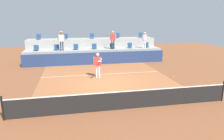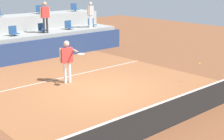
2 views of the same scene
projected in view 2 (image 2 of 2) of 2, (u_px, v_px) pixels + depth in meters
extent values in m
plane|color=brown|center=(102.00, 90.00, 13.16)|extent=(40.00, 40.00, 0.00)
cube|color=#A36038|center=(86.00, 84.00, 13.88)|extent=(9.00, 10.00, 0.01)
cube|color=silver|center=(67.00, 77.00, 14.88)|extent=(9.00, 0.06, 0.00)
cube|color=black|center=(187.00, 107.00, 10.17)|extent=(10.40, 0.01, 0.87)
cube|color=white|center=(188.00, 93.00, 10.05)|extent=(10.40, 0.02, 0.05)
cube|color=navy|center=(26.00, 52.00, 17.32)|extent=(13.00, 0.16, 1.10)
cube|color=#9E9E99|center=(14.00, 47.00, 18.24)|extent=(13.00, 1.80, 1.25)
cylinder|color=#2D2D33|center=(14.00, 35.00, 17.94)|extent=(0.08, 0.08, 0.10)
cube|color=navy|center=(14.00, 34.00, 17.92)|extent=(0.44, 0.40, 0.04)
cube|color=navy|center=(12.00, 29.00, 18.00)|extent=(0.44, 0.04, 0.38)
cylinder|color=#2D2D33|center=(44.00, 32.00, 19.08)|extent=(0.08, 0.08, 0.10)
cube|color=navy|center=(43.00, 30.00, 19.07)|extent=(0.44, 0.40, 0.04)
cube|color=navy|center=(42.00, 26.00, 19.14)|extent=(0.44, 0.04, 0.38)
cylinder|color=#2D2D33|center=(70.00, 29.00, 20.25)|extent=(0.08, 0.08, 0.10)
cube|color=navy|center=(70.00, 27.00, 20.23)|extent=(0.44, 0.40, 0.04)
cube|color=navy|center=(68.00, 24.00, 20.30)|extent=(0.44, 0.04, 0.38)
cylinder|color=#2D2D33|center=(93.00, 26.00, 21.39)|extent=(0.08, 0.08, 0.10)
cube|color=navy|center=(93.00, 25.00, 21.37)|extent=(0.44, 0.40, 0.04)
cube|color=navy|center=(91.00, 21.00, 21.44)|extent=(0.44, 0.04, 0.38)
cylinder|color=#2D2D33|center=(41.00, 13.00, 20.77)|extent=(0.08, 0.08, 0.10)
cube|color=navy|center=(41.00, 12.00, 20.75)|extent=(0.44, 0.40, 0.04)
cube|color=navy|center=(39.00, 8.00, 20.82)|extent=(0.44, 0.04, 0.38)
cylinder|color=#2D2D33|center=(75.00, 10.00, 22.45)|extent=(0.08, 0.08, 0.10)
cube|color=navy|center=(75.00, 9.00, 22.43)|extent=(0.44, 0.40, 0.04)
cube|color=navy|center=(74.00, 6.00, 22.50)|extent=(0.44, 0.04, 0.38)
cylinder|color=white|center=(65.00, 73.00, 13.89)|extent=(0.14, 0.14, 0.87)
cylinder|color=white|center=(70.00, 72.00, 13.98)|extent=(0.14, 0.14, 0.87)
cube|color=red|center=(67.00, 55.00, 13.74)|extent=(0.50, 0.30, 0.62)
sphere|color=beige|center=(66.00, 44.00, 13.62)|extent=(0.29, 0.29, 0.24)
cylinder|color=beige|center=(60.00, 55.00, 13.62)|extent=(0.09, 0.09, 0.58)
cylinder|color=beige|center=(75.00, 51.00, 13.56)|extent=(0.22, 0.55, 0.07)
cylinder|color=black|center=(79.00, 52.00, 13.24)|extent=(0.11, 0.26, 0.04)
ellipsoid|color=silver|center=(81.00, 54.00, 13.00)|extent=(0.34, 0.38, 0.03)
cylinder|color=#2D2D33|center=(44.00, 26.00, 18.69)|extent=(0.11, 0.11, 0.85)
cylinder|color=#2D2D33|center=(47.00, 25.00, 18.82)|extent=(0.11, 0.11, 0.85)
cube|color=red|center=(45.00, 12.00, 18.57)|extent=(0.47, 0.19, 0.60)
sphere|color=tan|center=(44.00, 4.00, 18.44)|extent=(0.24, 0.24, 0.23)
cylinder|color=tan|center=(41.00, 12.00, 18.39)|extent=(0.07, 0.07, 0.57)
cylinder|color=tan|center=(49.00, 12.00, 18.73)|extent=(0.07, 0.07, 0.57)
cylinder|color=white|center=(90.00, 22.00, 20.76)|extent=(0.13, 0.13, 0.78)
cylinder|color=white|center=(92.00, 21.00, 20.90)|extent=(0.13, 0.13, 0.78)
cube|color=#B2B2B7|center=(90.00, 11.00, 20.66)|extent=(0.45, 0.28, 0.55)
sphere|color=beige|center=(90.00, 4.00, 20.55)|extent=(0.26, 0.26, 0.21)
cylinder|color=beige|center=(88.00, 11.00, 20.45)|extent=(0.09, 0.09, 0.52)
cylinder|color=beige|center=(93.00, 10.00, 20.85)|extent=(0.09, 0.09, 0.52)
sphere|color=#CCE033|center=(199.00, 64.00, 13.73)|extent=(0.07, 0.07, 0.07)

